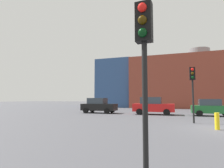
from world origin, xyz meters
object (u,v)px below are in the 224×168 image
at_px(parked_car_0, 99,106).
at_px(traffic_light_near_left, 144,47).
at_px(traffic_light_island, 193,82).
at_px(bollard_yellow_1, 217,121).
at_px(parked_car_1, 153,106).
at_px(parked_car_2, 211,108).

bearing_deg(parked_car_0, traffic_light_near_left, -63.61).
bearing_deg(traffic_light_island, bollard_yellow_1, 18.10).
bearing_deg(traffic_light_island, traffic_light_near_left, -12.35).
xyz_separation_m(traffic_light_near_left, traffic_light_island, (1.67, 10.03, 0.04)).
distance_m(parked_car_1, traffic_light_near_left, 16.63).
relative_size(parked_car_1, traffic_light_near_left, 1.12).
relative_size(parked_car_0, bollard_yellow_1, 4.48).
distance_m(parked_car_0, bollard_yellow_1, 14.01).
distance_m(traffic_light_near_left, traffic_light_island, 10.17).
bearing_deg(traffic_light_near_left, parked_car_0, -149.29).
height_order(parked_car_0, bollard_yellow_1, parked_car_0).
bearing_deg(traffic_light_near_left, parked_car_2, 171.49).
xyz_separation_m(parked_car_1, parked_car_2, (5.58, 0.00, -0.10)).
bearing_deg(parked_car_2, traffic_light_island, -107.91).
relative_size(traffic_light_near_left, bollard_yellow_1, 4.19).
bearing_deg(parked_car_0, traffic_light_island, -33.06).
distance_m(parked_car_0, parked_car_1, 6.30).
bearing_deg(parked_car_2, parked_car_0, 180.00).
bearing_deg(parked_car_2, parked_car_1, -180.00).
bearing_deg(traffic_light_island, parked_car_0, -125.95).
relative_size(parked_car_0, traffic_light_near_left, 1.07).
distance_m(parked_car_2, bollard_yellow_1, 9.00).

